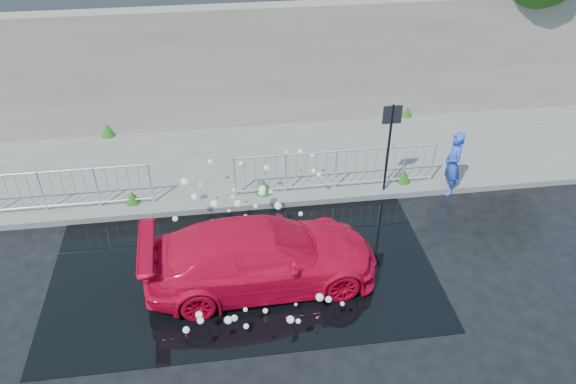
% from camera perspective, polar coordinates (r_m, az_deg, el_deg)
% --- Properties ---
extents(ground, '(90.00, 90.00, 0.00)m').
position_cam_1_polar(ground, '(11.49, -6.78, -10.77)').
color(ground, black).
rests_on(ground, ground).
extents(pavement, '(30.00, 4.00, 0.15)m').
position_cam_1_polar(pavement, '(15.38, -7.53, 2.80)').
color(pavement, '#5B5C58').
rests_on(pavement, ground).
extents(curb, '(30.00, 0.25, 0.16)m').
position_cam_1_polar(curb, '(13.72, -7.29, -1.59)').
color(curb, '#5B5C58').
rests_on(curb, ground).
extents(retaining_wall, '(30.00, 0.60, 3.50)m').
position_cam_1_polar(retaining_wall, '(16.51, -8.24, 12.22)').
color(retaining_wall, '#6D665C').
rests_on(retaining_wall, pavement).
extents(puddle, '(8.00, 5.00, 0.01)m').
position_cam_1_polar(puddle, '(12.21, -4.61, -7.23)').
color(puddle, black).
rests_on(puddle, ground).
extents(sign_post, '(0.45, 0.06, 2.50)m').
position_cam_1_polar(sign_post, '(13.50, 10.32, 5.75)').
color(sign_post, black).
rests_on(sign_post, ground).
extents(railing_left, '(5.05, 0.05, 1.10)m').
position_cam_1_polar(railing_left, '(14.28, -23.76, 0.17)').
color(railing_left, silver).
rests_on(railing_left, pavement).
extents(railing_right, '(5.05, 0.05, 1.10)m').
position_cam_1_polar(railing_right, '(13.91, 4.88, 2.43)').
color(railing_right, silver).
rests_on(railing_right, pavement).
extents(weeds, '(12.17, 3.93, 0.36)m').
position_cam_1_polar(weeds, '(14.85, -8.08, 2.58)').
color(weeds, '#1C5115').
rests_on(weeds, pavement).
extents(water_spray, '(3.69, 5.56, 1.08)m').
position_cam_1_polar(water_spray, '(12.21, -3.69, -3.25)').
color(water_spray, white).
rests_on(water_spray, ground).
extents(red_car, '(4.79, 2.13, 1.37)m').
position_cam_1_polar(red_car, '(11.35, -2.71, -6.48)').
color(red_car, red).
rests_on(red_car, ground).
extents(person, '(0.46, 0.65, 1.68)m').
position_cam_1_polar(person, '(14.43, 16.40, 2.79)').
color(person, blue).
rests_on(person, ground).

